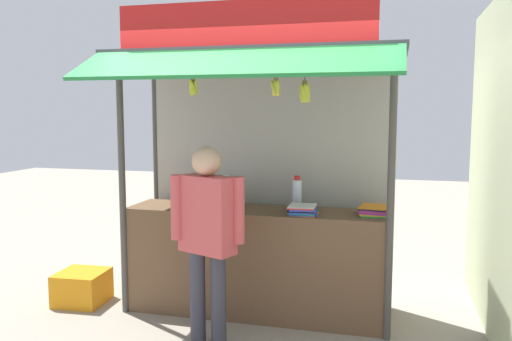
% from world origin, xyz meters
% --- Properties ---
extents(ground_plane, '(20.00, 20.00, 0.00)m').
position_xyz_m(ground_plane, '(0.00, 0.00, 0.00)').
color(ground_plane, '#9E9384').
extents(stall_counter, '(2.34, 0.56, 0.96)m').
position_xyz_m(stall_counter, '(0.00, 0.00, 0.48)').
color(stall_counter, brown).
rests_on(stall_counter, ground).
extents(stall_structure, '(2.54, 1.44, 2.70)m').
position_xyz_m(stall_structure, '(0.00, 0.11, 1.62)').
color(stall_structure, '#4C4742').
rests_on(stall_structure, ground).
extents(water_bottle_right, '(0.08, 0.08, 0.29)m').
position_xyz_m(water_bottle_right, '(-0.31, 0.10, 1.09)').
color(water_bottle_right, silver).
rests_on(water_bottle_right, stall_counter).
extents(water_bottle_mid_right, '(0.08, 0.08, 0.30)m').
position_xyz_m(water_bottle_mid_right, '(0.35, 0.11, 1.10)').
color(water_bottle_mid_right, silver).
rests_on(water_bottle_mid_right, stall_counter).
extents(water_bottle_back_right, '(0.07, 0.07, 0.26)m').
position_xyz_m(water_bottle_back_right, '(-0.21, 0.14, 1.08)').
color(water_bottle_back_right, silver).
rests_on(water_bottle_back_right, stall_counter).
extents(magazine_stack_front_right, '(0.26, 0.27, 0.08)m').
position_xyz_m(magazine_stack_front_right, '(0.45, -0.12, 1.00)').
color(magazine_stack_front_right, orange).
rests_on(magazine_stack_front_right, stall_counter).
extents(magazine_stack_center, '(0.26, 0.31, 0.08)m').
position_xyz_m(magazine_stack_center, '(1.04, 0.00, 1.00)').
color(magazine_stack_center, green).
rests_on(magazine_stack_center, stall_counter).
extents(magazine_stack_left, '(0.23, 0.28, 0.05)m').
position_xyz_m(magazine_stack_left, '(-0.60, -0.05, 0.99)').
color(magazine_stack_left, yellow).
rests_on(magazine_stack_left, stall_counter).
extents(banana_bunch_rightmost, '(0.09, 0.09, 0.25)m').
position_xyz_m(banana_bunch_rightmost, '(-0.44, -0.38, 2.03)').
color(banana_bunch_rightmost, '#332D23').
extents(banana_bunch_inner_right, '(0.11, 0.10, 0.32)m').
position_xyz_m(banana_bunch_inner_right, '(0.50, -0.38, 1.98)').
color(banana_bunch_inner_right, '#332D23').
extents(banana_bunch_leftmost, '(0.09, 0.10, 0.27)m').
position_xyz_m(banana_bunch_leftmost, '(0.26, -0.38, 2.02)').
color(banana_bunch_leftmost, '#332D23').
extents(vendor_person, '(0.60, 0.34, 1.57)m').
position_xyz_m(vendor_person, '(-0.19, -0.75, 0.95)').
color(vendor_person, '#383842').
rests_on(vendor_person, ground).
extents(plastic_crate, '(0.47, 0.47, 0.31)m').
position_xyz_m(plastic_crate, '(-1.68, -0.19, 0.15)').
color(plastic_crate, orange).
rests_on(plastic_crate, ground).
extents(neighbour_wall, '(0.20, 2.40, 2.77)m').
position_xyz_m(neighbour_wall, '(2.06, 0.30, 1.39)').
color(neighbour_wall, beige).
rests_on(neighbour_wall, ground).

